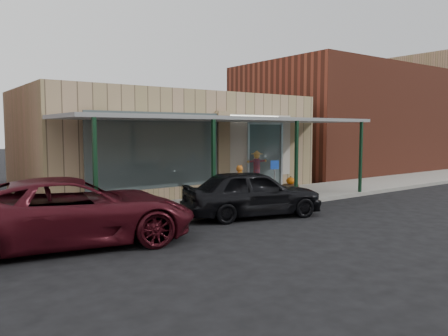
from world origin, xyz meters
TOP-DOWN VIEW (x-y plane):
  - ground at (0.00, 0.00)m, footprint 120.00×120.00m
  - sidewalk at (0.00, 3.60)m, footprint 40.00×3.20m
  - storefront at (-0.00, 8.16)m, footprint 12.00×6.25m
  - awning at (0.00, 3.56)m, footprint 12.00×3.00m
  - block_buildings_near at (2.01, 9.20)m, footprint 61.00×8.00m
  - barrel_scarecrow at (2.10, 4.64)m, footprint 1.00×0.84m
  - barrel_pumpkin at (2.55, 3.17)m, footprint 0.72×0.72m
  - handicap_sign at (0.99, 2.40)m, footprint 0.29×0.12m
  - parked_sedan at (-0.83, 1.45)m, footprint 4.61×2.81m
  - car_maroon at (-6.33, 1.40)m, footprint 6.09×3.67m

SIDE VIEW (x-z plane):
  - ground at x=0.00m, z-range 0.00..0.00m
  - sidewalk at x=0.00m, z-range 0.00..0.15m
  - barrel_pumpkin at x=2.55m, z-range 0.04..0.79m
  - barrel_scarecrow at x=2.10m, z-range -0.12..1.57m
  - parked_sedan at x=-0.83m, z-range -0.04..1.51m
  - car_maroon at x=-6.33m, z-range 0.00..1.58m
  - handicap_sign at x=0.99m, z-range 0.36..1.81m
  - storefront at x=0.00m, z-range -0.01..4.19m
  - awning at x=0.00m, z-range 1.49..4.53m
  - block_buildings_near at x=2.01m, z-range -0.23..7.77m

